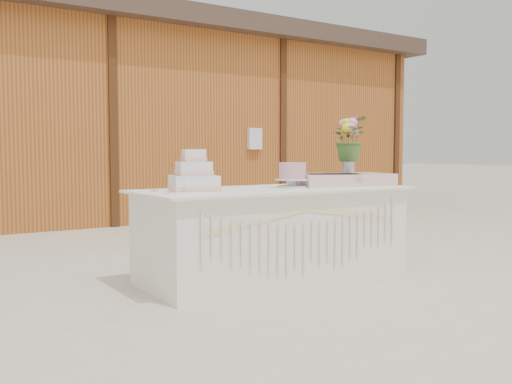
% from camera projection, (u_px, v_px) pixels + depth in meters
% --- Properties ---
extents(ground, '(80.00, 80.00, 0.00)m').
position_uv_depth(ground, '(275.00, 277.00, 4.91)').
color(ground, beige).
rests_on(ground, ground).
extents(barn, '(12.60, 4.60, 3.30)m').
position_uv_depth(barn, '(72.00, 117.00, 9.77)').
color(barn, '#AE5824').
rests_on(barn, ground).
extents(cake_table, '(2.40, 1.00, 0.77)m').
position_uv_depth(cake_table, '(276.00, 233.00, 4.88)').
color(cake_table, silver).
rests_on(cake_table, ground).
extents(wedding_cake, '(0.45, 0.45, 0.33)m').
position_uv_depth(wedding_cake, '(194.00, 177.00, 4.55)').
color(wedding_cake, white).
rests_on(wedding_cake, cake_table).
extents(pink_cake_stand, '(0.30, 0.30, 0.22)m').
position_uv_depth(pink_cake_stand, '(292.00, 174.00, 4.93)').
color(pink_cake_stand, silver).
rests_on(pink_cake_stand, cake_table).
extents(satin_runner, '(0.98, 0.71, 0.11)m').
position_uv_depth(satin_runner, '(341.00, 180.00, 5.23)').
color(satin_runner, beige).
rests_on(satin_runner, cake_table).
extents(flower_vase, '(0.12, 0.12, 0.16)m').
position_uv_depth(flower_vase, '(348.00, 165.00, 5.35)').
color(flower_vase, silver).
rests_on(flower_vase, satin_runner).
extents(bouquet, '(0.48, 0.45, 0.42)m').
position_uv_depth(bouquet, '(349.00, 134.00, 5.33)').
color(bouquet, '#406829').
rests_on(bouquet, flower_vase).
extents(loose_flowers, '(0.21, 0.34, 0.02)m').
position_uv_depth(loose_flowers, '(167.00, 191.00, 4.40)').
color(loose_flowers, pink).
rests_on(loose_flowers, cake_table).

